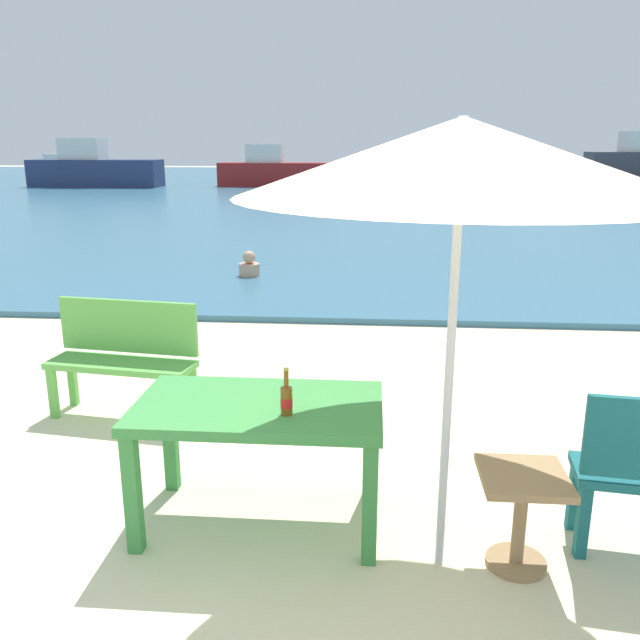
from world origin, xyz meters
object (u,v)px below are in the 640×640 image
Objects in this scene: picnic_table_green at (259,421)px; boat_fishing_trawler at (473,169)px; beer_bottle_amber at (286,398)px; patio_umbrella at (461,158)px; boat_ferry at (59,167)px; boat_sailboat at (274,171)px; swimmer_person at (249,266)px; side_table_wood at (521,506)px; boat_cargo_ship at (94,169)px; bench_green_left at (124,352)px.

boat_fishing_trawler is at bearing 79.95° from picnic_table_green.
picnic_table_green is at bearing 140.17° from beer_bottle_amber.
patio_umbrella is 0.51× the size of boat_fishing_trawler.
boat_ferry is (-27.20, 4.55, -0.11)m from boat_fishing_trawler.
boat_sailboat is at bearing -147.99° from boat_fishing_trawler.
boat_ferry reaches higher than swimmer_person.
boat_ferry reaches higher than picnic_table_green.
boat_ferry is at bearing 118.08° from patio_umbrella.
beer_bottle_amber is 0.49× the size of side_table_wood.
beer_bottle_amber is at bearing -77.71° from swimmer_person.
boat_fishing_trawler is (6.21, 36.20, -0.18)m from beer_bottle_amber.
side_table_wood is at bearing -11.95° from picnic_table_green.
swimmer_person is 0.06× the size of boat_cargo_ship.
boat_cargo_ship reaches higher than boat_fishing_trawler.
bench_green_left is 28.02m from boat_sailboat.
picnic_table_green is 5.28× the size of beer_bottle_amber.
boat_fishing_trawler is (6.39, 36.05, 0.02)m from picnic_table_green.
beer_bottle_amber is 2.29m from bench_green_left.
picnic_table_green is at bearing -62.87° from boat_ferry.
picnic_table_green is at bearing -47.62° from bench_green_left.
boat_fishing_trawler reaches higher than bench_green_left.
bench_green_left is at bearing -63.57° from boat_ferry.
side_table_wood is 1.32× the size of swimmer_person.
bench_green_left is (-1.55, 1.65, -0.31)m from beer_bottle_amber.
boat_ferry is at bearing 120.01° from swimmer_person.
side_table_wood is at bearing -32.80° from bench_green_left.
swimmer_person is (-1.36, 6.94, -0.41)m from picnic_table_green.
bench_green_left reaches higher than swimmer_person.
patio_umbrella is at bearing -71.80° from swimmer_person.
picnic_table_green is 31.13m from boat_cargo_ship.
boat_sailboat reaches higher than bench_green_left.
swimmer_person is 0.11× the size of boat_ferry.
side_table_wood is 36.69m from boat_fishing_trawler.
boat_cargo_ship reaches higher than bench_green_left.
picnic_table_green is 36.61m from boat_fishing_trawler.
beer_bottle_amber reaches higher than picnic_table_green.
picnic_table_green is 1.49m from side_table_wood.
side_table_wood is (1.43, -0.30, -0.30)m from picnic_table_green.
swimmer_person is at bearing 102.29° from beer_bottle_amber.
boat_cargo_ship reaches higher than swimmer_person.
boat_fishing_trawler reaches higher than side_table_wood.
boat_ferry is 0.59× the size of boat_cargo_ship.
bench_green_left is at bearing 133.19° from beer_bottle_amber.
picnic_table_green reaches higher than swimmer_person.
patio_umbrella is at bearing -16.95° from picnic_table_green.
side_table_wood is 3.33m from bench_green_left.
boat_cargo_ship is at bearing -158.17° from boat_fishing_trawler.
patio_umbrella is at bearing -63.84° from boat_cargo_ship.
boat_cargo_ship is (-11.66, 21.34, 0.67)m from swimmer_person.
bench_green_left is at bearing -83.99° from boat_sailboat.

